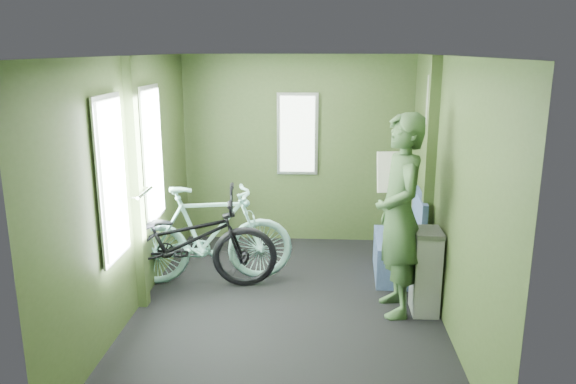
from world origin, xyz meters
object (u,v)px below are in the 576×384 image
object	(u,v)px
bicycle_black	(183,288)
bench_seat	(400,252)
waste_box	(426,272)
passenger	(399,216)
bicycle_mint	(210,282)

from	to	relation	value
bicycle_black	bench_seat	size ratio (longest dim) A/B	2.16
waste_box	bench_seat	distance (m)	0.87
waste_box	bench_seat	size ratio (longest dim) A/B	0.89
bicycle_black	passenger	bearing A→B (deg)	-106.72
bicycle_mint	bench_seat	size ratio (longest dim) A/B	1.94
bicycle_mint	waste_box	xyz separation A→B (m)	(2.10, -0.55, 0.40)
bicycle_black	waste_box	xyz separation A→B (m)	(2.35, -0.38, 0.40)
waste_box	passenger	bearing A→B (deg)	178.18
bicycle_mint	bicycle_black	bearing A→B (deg)	113.07
passenger	waste_box	size ratio (longest dim) A/B	2.32
bicycle_mint	bench_seat	xyz separation A→B (m)	(1.99, 0.31, 0.26)
passenger	bicycle_mint	bearing A→B (deg)	-113.48
bicycle_black	passenger	world-z (taller)	passenger
bicycle_black	bench_seat	xyz separation A→B (m)	(2.23, 0.48, 0.26)
bicycle_mint	bench_seat	world-z (taller)	bench_seat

